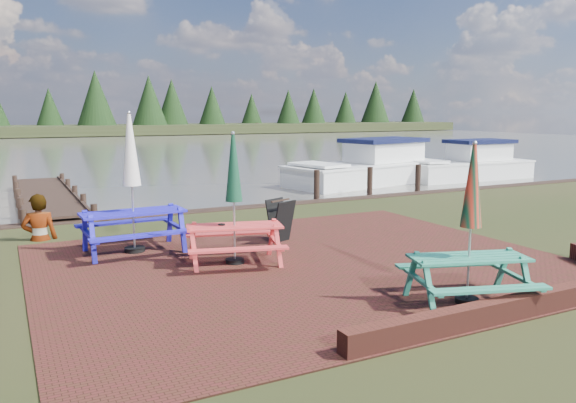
% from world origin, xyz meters
% --- Properties ---
extents(ground, '(120.00, 120.00, 0.00)m').
position_xyz_m(ground, '(0.00, 0.00, 0.00)').
color(ground, black).
rests_on(ground, ground).
extents(paving, '(9.00, 7.50, 0.02)m').
position_xyz_m(paving, '(0.00, 1.00, 0.01)').
color(paving, '#391B12').
rests_on(paving, ground).
extents(brick_wall, '(6.21, 1.79, 0.30)m').
position_xyz_m(brick_wall, '(2.15, -2.42, 0.15)').
color(brick_wall, '#4C1E16').
rests_on(brick_wall, ground).
extents(water, '(120.00, 60.00, 0.02)m').
position_xyz_m(water, '(0.00, 37.00, 0.00)').
color(water, '#4C4941').
rests_on(water, ground).
extents(far_treeline, '(120.00, 10.00, 8.10)m').
position_xyz_m(far_treeline, '(0.00, 66.00, 3.28)').
color(far_treeline, black).
rests_on(far_treeline, ground).
extents(picnic_table_teal, '(1.99, 1.87, 2.25)m').
position_xyz_m(picnic_table_teal, '(1.02, -1.89, 0.79)').
color(picnic_table_teal, '#288367').
rests_on(picnic_table_teal, ground).
extents(picnic_table_red, '(1.99, 1.86, 2.31)m').
position_xyz_m(picnic_table_red, '(-1.10, 1.55, 0.81)').
color(picnic_table_red, '#D93837').
rests_on(picnic_table_red, ground).
extents(picnic_table_blue, '(1.97, 1.77, 2.65)m').
position_xyz_m(picnic_table_blue, '(-2.51, 3.19, 0.93)').
color(picnic_table_blue, '#1E18B5').
rests_on(picnic_table_blue, ground).
extents(chalkboard, '(0.59, 0.72, 0.88)m').
position_xyz_m(chalkboard, '(0.38, 2.72, 0.46)').
color(chalkboard, black).
rests_on(chalkboard, ground).
extents(jetty, '(1.76, 9.08, 1.00)m').
position_xyz_m(jetty, '(-3.50, 11.28, 0.11)').
color(jetty, black).
rests_on(jetty, ground).
extents(boat_near, '(7.68, 3.95, 1.98)m').
position_xyz_m(boat_near, '(8.66, 11.11, 0.39)').
color(boat_near, white).
rests_on(boat_near, ground).
extents(boat_far, '(5.98, 2.21, 1.86)m').
position_xyz_m(boat_far, '(13.19, 10.37, 0.36)').
color(boat_far, white).
rests_on(boat_far, ground).
extents(person, '(0.77, 0.56, 1.94)m').
position_xyz_m(person, '(-4.06, 5.16, 0.97)').
color(person, gray).
rests_on(person, ground).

